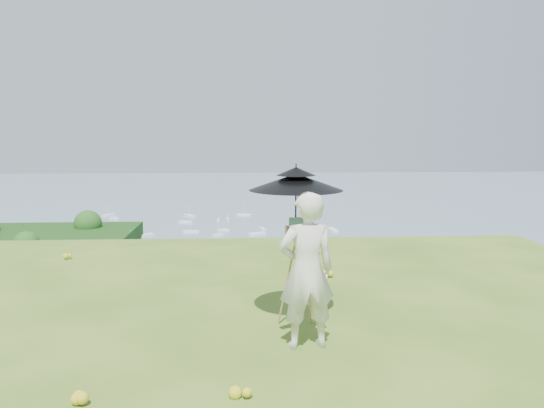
{
  "coord_description": "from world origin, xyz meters",
  "views": [
    {
      "loc": [
        0.48,
        -5.1,
        2.47
      ],
      "look_at": [
        0.95,
        3.7,
        1.25
      ],
      "focal_mm": 35.0,
      "sensor_mm": 36.0,
      "label": 1
    }
  ],
  "objects": [
    {
      "name": "shoreline_tier",
      "position": [
        0.0,
        75.0,
        -36.0
      ],
      "size": [
        170.0,
        28.0,
        8.0
      ],
      "primitive_type": "cube",
      "color": "#695F54",
      "rests_on": "bay_water"
    },
    {
      "name": "bay_water",
      "position": [
        0.0,
        240.0,
        -34.0
      ],
      "size": [
        700.0,
        700.0,
        0.0
      ],
      "primitive_type": "plane",
      "color": "slate",
      "rests_on": "ground"
    },
    {
      "name": "moored_boats",
      "position": [
        -12.5,
        161.0,
        -33.65
      ],
      "size": [
        140.0,
        140.0,
        0.7
      ],
      "primitive_type": null,
      "color": "white",
      "rests_on": "bay_water"
    },
    {
      "name": "slope_trees",
      "position": [
        0.0,
        35.0,
        -15.0
      ],
      "size": [
        110.0,
        50.0,
        6.0
      ],
      "primitive_type": null,
      "color": "#234A16",
      "rests_on": "forest_slope"
    },
    {
      "name": "wildflowers",
      "position": [
        0.0,
        0.25,
        0.06
      ],
      "size": [
        10.0,
        10.5,
        0.12
      ],
      "primitive_type": null,
      "color": "gold",
      "rests_on": "ground"
    },
    {
      "name": "painter",
      "position": [
        1.18,
        0.7,
        0.9
      ],
      "size": [
        0.72,
        0.54,
        1.8
      ],
      "primitive_type": "imported",
      "rotation": [
        0.0,
        0.0,
        3.32
      ],
      "color": "silver",
      "rests_on": "ground"
    },
    {
      "name": "ground",
      "position": [
        0.0,
        0.0,
        0.0
      ],
      "size": [
        14.0,
        14.0,
        0.0
      ],
      "primitive_type": "plane",
      "color": "#44661D",
      "rests_on": "ground"
    },
    {
      "name": "field_easel",
      "position": [
        1.12,
        1.31,
        0.71
      ],
      "size": [
        0.65,
        0.65,
        1.42
      ],
      "primitive_type": null,
      "rotation": [
        0.0,
        0.0,
        0.22
      ],
      "color": "#9B7141",
      "rests_on": "ground"
    },
    {
      "name": "painter_cap",
      "position": [
        1.18,
        0.7,
        1.75
      ],
      "size": [
        0.26,
        0.28,
        0.1
      ],
      "primitive_type": null,
      "rotation": [
        0.0,
        0.0,
        0.41
      ],
      "color": "#BD6770",
      "rests_on": "painter"
    },
    {
      "name": "sun_umbrella",
      "position": [
        1.11,
        1.34,
        1.62
      ],
      "size": [
        1.43,
        1.43,
        0.9
      ],
      "primitive_type": null,
      "rotation": [
        0.0,
        0.0,
        0.27
      ],
      "color": "black",
      "rests_on": "field_easel"
    },
    {
      "name": "harbor_town",
      "position": [
        0.0,
        75.0,
        -29.5
      ],
      "size": [
        110.0,
        22.0,
        5.0
      ],
      "primitive_type": null,
      "color": "silver",
      "rests_on": "shoreline_tier"
    }
  ]
}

